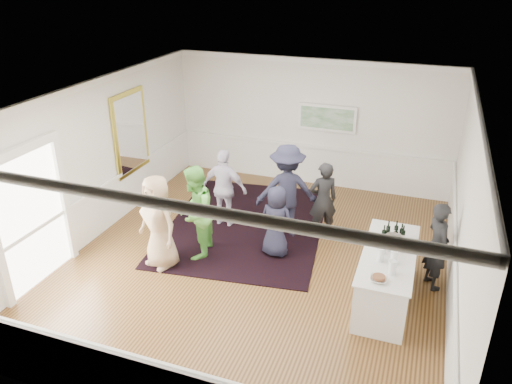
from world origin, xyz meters
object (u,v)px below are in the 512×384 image
(bartender, at_px, (437,246))
(guest_green, at_px, (195,213))
(ice_bucket, at_px, (392,243))
(nut_bowl, at_px, (379,278))
(guest_dark_a, at_px, (287,190))
(guest_tan, at_px, (158,222))
(guest_navy, at_px, (276,222))
(guest_dark_b, at_px, (323,200))
(guest_lilac, at_px, (225,188))
(serving_table, at_px, (386,276))

(bartender, relative_size, guest_green, 0.87)
(ice_bucket, distance_m, nut_bowl, 1.01)
(guest_dark_a, height_order, ice_bucket, guest_dark_a)
(guest_tan, height_order, guest_navy, guest_tan)
(guest_tan, bearing_deg, ice_bucket, 28.47)
(guest_dark_a, bearing_deg, ice_bucket, 126.40)
(guest_green, bearing_deg, guest_dark_b, 116.18)
(guest_dark_b, bearing_deg, ice_bucket, 102.04)
(guest_dark_b, relative_size, guest_navy, 1.13)
(bartender, relative_size, guest_lilac, 0.93)
(guest_tan, relative_size, guest_navy, 1.26)
(serving_table, distance_m, guest_dark_b, 2.36)
(serving_table, relative_size, ice_bucket, 8.63)
(ice_bucket, bearing_deg, guest_navy, 165.12)
(bartender, xyz_separation_m, guest_green, (-4.38, -0.50, 0.12))
(guest_tan, distance_m, guest_dark_b, 3.36)
(guest_dark_a, distance_m, nut_bowl, 3.31)
(guest_lilac, height_order, guest_dark_b, guest_lilac)
(serving_table, xyz_separation_m, bartender, (0.75, 0.69, 0.35))
(bartender, height_order, guest_green, guest_green)
(guest_tan, xyz_separation_m, guest_navy, (1.93, 1.09, -0.19))
(serving_table, bearing_deg, guest_tan, -175.06)
(guest_tan, bearing_deg, guest_lilac, 96.18)
(ice_bucket, bearing_deg, guest_dark_b, 133.36)
(guest_tan, relative_size, ice_bucket, 7.03)
(guest_lilac, height_order, nut_bowl, guest_lilac)
(bartender, height_order, guest_tan, guest_tan)
(serving_table, relative_size, guest_tan, 1.23)
(guest_dark_b, xyz_separation_m, guest_navy, (-0.67, -1.04, -0.10))
(serving_table, relative_size, guest_navy, 1.55)
(guest_tan, xyz_separation_m, guest_green, (0.48, 0.55, 0.01))
(serving_table, bearing_deg, guest_navy, 161.31)
(serving_table, distance_m, ice_bucket, 0.59)
(guest_green, distance_m, guest_lilac, 1.34)
(guest_green, height_order, guest_lilac, guest_green)
(bartender, height_order, guest_dark_b, guest_dark_b)
(guest_green, height_order, ice_bucket, guest_green)
(serving_table, distance_m, guest_dark_a, 2.83)
(bartender, relative_size, guest_dark_b, 0.98)
(guest_green, bearing_deg, guest_navy, 100.06)
(guest_green, relative_size, nut_bowl, 6.89)
(guest_navy, bearing_deg, guest_dark_b, -113.77)
(bartender, height_order, guest_lilac, guest_lilac)
(guest_lilac, height_order, guest_dark_a, guest_dark_a)
(nut_bowl, bearing_deg, guest_tan, 173.09)
(guest_lilac, bearing_deg, serving_table, 161.26)
(serving_table, height_order, guest_green, guest_green)
(bartender, distance_m, guest_tan, 4.97)
(guest_tan, xyz_separation_m, guest_dark_a, (1.86, 2.00, 0.07))
(guest_dark_b, height_order, guest_navy, guest_dark_b)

